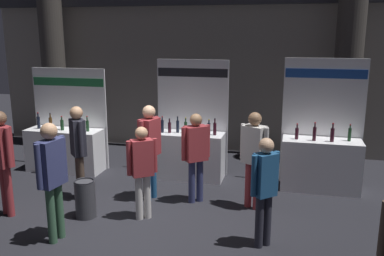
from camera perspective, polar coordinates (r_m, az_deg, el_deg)
ground_plane at (r=7.22m, az=-8.27°, el=-12.38°), size 24.00×24.00×0.00m
hall_colonnade at (r=10.86m, az=0.21°, el=14.83°), size 11.12×1.11×6.97m
exhibitor_booth_0 at (r=9.83m, az=-16.87°, el=-2.27°), size 1.78×0.72×2.29m
exhibitor_booth_1 at (r=8.95m, az=-0.36°, el=-2.95°), size 1.56×0.66×2.51m
exhibitor_booth_2 at (r=8.66m, az=17.20°, el=-3.98°), size 1.59×0.66×2.58m
trash_bin at (r=7.37m, az=-14.38°, el=-9.35°), size 0.35×0.35×0.66m
visitor_0 at (r=7.66m, az=-24.45°, el=-3.27°), size 0.49×0.36×1.82m
visitor_2 at (r=6.09m, az=9.91°, el=-7.65°), size 0.37×0.37×1.64m
visitor_3 at (r=7.54m, az=0.53°, el=-3.02°), size 0.46×0.44×1.67m
visitor_4 at (r=6.45m, az=-18.60°, el=-5.60°), size 0.27×0.60×1.82m
visitor_6 at (r=7.95m, az=-15.29°, el=-2.26°), size 0.39×0.39×1.77m
visitor_7 at (r=7.68m, az=-5.81°, el=-2.11°), size 0.35×0.53×1.79m
visitor_8 at (r=7.34m, az=8.45°, el=-3.18°), size 0.50×0.40×1.75m
visitor_9 at (r=6.93m, az=-6.82°, el=-5.18°), size 0.43×0.38×1.59m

